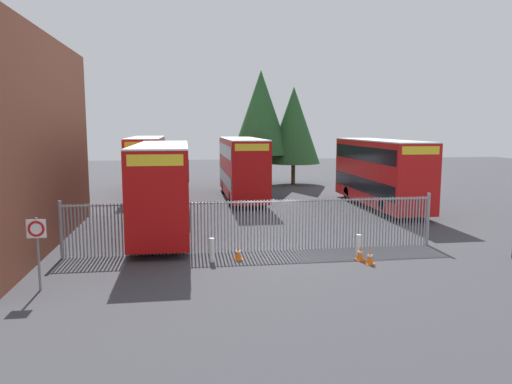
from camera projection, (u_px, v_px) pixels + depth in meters
name	position (u px, v px, depth m)	size (l,w,h in m)	color
ground_plane	(246.00, 217.00, 28.61)	(100.00, 100.00, 0.00)	#3D3D42
palisade_fence	(254.00, 224.00, 20.52)	(15.77, 0.14, 2.35)	gray
double_decker_bus_near_gate	(163.00, 185.00, 23.94)	(2.54, 10.81, 4.42)	#B70C0C
double_decker_bus_behind_fence_left	(380.00, 171.00, 31.47)	(2.54, 10.81, 4.42)	red
double_decker_bus_behind_fence_right	(242.00, 166.00, 35.34)	(2.54, 10.81, 4.42)	#B70C0C
double_decker_bus_far_back	(147.00, 162.00, 38.99)	(2.54, 10.81, 4.42)	red
bollard_near_left	(212.00, 250.00, 18.99)	(0.20, 0.20, 0.95)	silver
bollard_center_front	(359.00, 246.00, 19.61)	(0.20, 0.20, 0.95)	silver
traffic_cone_by_gate	(360.00, 253.00, 19.24)	(0.34, 0.34, 0.59)	orange
traffic_cone_mid_forecourt	(370.00, 257.00, 18.70)	(0.34, 0.34, 0.59)	orange
traffic_cone_near_kerb	(238.00, 253.00, 19.32)	(0.34, 0.34, 0.59)	orange
speed_limit_sign_post	(37.00, 237.00, 15.47)	(0.60, 0.14, 2.40)	slate
tree_tall_back	(261.00, 113.00, 43.61)	(5.25, 5.25, 10.25)	#4C3823
tree_short_side	(294.00, 125.00, 43.99)	(4.83, 4.83, 8.82)	#4C3823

